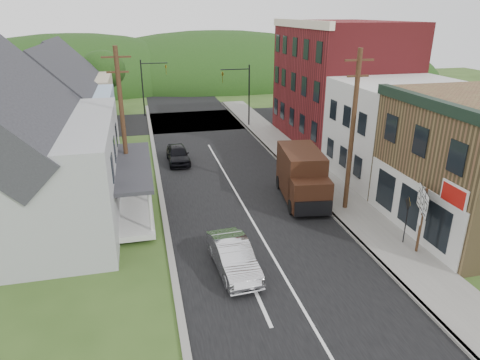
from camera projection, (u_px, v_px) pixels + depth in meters
ground at (270, 252)px, 20.43m from camera, size 120.00×120.00×0.00m
road at (227, 178)px, 29.48m from camera, size 9.00×90.00×0.02m
cross_road at (194, 121)px, 44.86m from camera, size 60.00×9.00×0.02m
sidewalk_right at (319, 180)px, 28.90m from camera, size 2.80×55.00×0.15m
curb_right at (300, 182)px, 28.61m from camera, size 0.20×55.00×0.15m
curb_left at (161, 195)px, 26.65m from camera, size 0.30×55.00×0.12m
storefront_white at (401, 132)px, 28.44m from camera, size 8.00×7.00×6.50m
storefront_red at (340, 83)px, 36.39m from camera, size 8.00×12.00×10.00m
house_gray at (12, 148)px, 21.73m from camera, size 10.20×12.24×8.35m
house_blue at (65, 112)px, 32.10m from camera, size 7.14×8.16×7.28m
house_cream at (73, 92)px, 40.14m from camera, size 7.14×8.16×7.28m
utility_pole_right at (352, 132)px, 23.08m from camera, size 1.60×0.26×9.00m
utility_pole_left at (123, 124)px, 24.56m from camera, size 1.60×0.26×9.00m
traffic_signal_right at (242, 89)px, 41.23m from camera, size 2.87×0.20×6.00m
traffic_signal_left at (149, 81)px, 45.73m from camera, size 2.87×0.20×6.00m
tree_left_d at (103, 70)px, 45.66m from camera, size 4.80×4.80×6.94m
forested_ridge at (172, 81)px, 70.20m from camera, size 90.00×30.00×16.00m
silver_sedan at (233, 257)px, 18.69m from camera, size 1.79×4.34×1.40m
dark_sedan at (178, 154)px, 32.19m from camera, size 1.63×3.92×1.33m
delivery_van at (302, 176)px, 25.50m from camera, size 2.87×5.66×3.03m
route_sign_cluster at (422, 211)px, 19.45m from camera, size 0.77×1.71×3.21m
warning_sign at (407, 213)px, 20.40m from camera, size 0.20×0.66×2.47m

